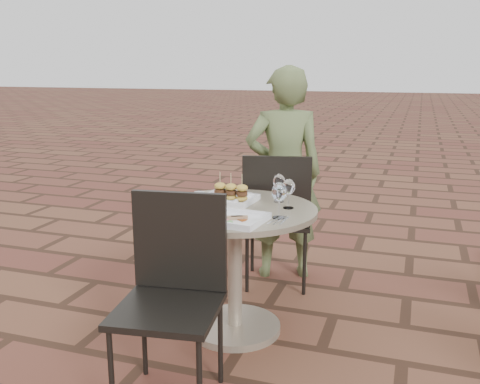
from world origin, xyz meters
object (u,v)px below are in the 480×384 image
(chair_near, at_px, (174,280))
(diner, at_px, (284,174))
(chair_far, at_px, (277,210))
(plate_tuna, at_px, (236,219))
(plate_salmon, at_px, (225,196))
(cafe_table, at_px, (235,250))
(plate_sliders, at_px, (231,196))

(chair_near, distance_m, diner, 1.57)
(chair_far, height_order, chair_near, same)
(diner, bearing_deg, plate_tuna, 71.43)
(chair_far, xyz_separation_m, plate_salmon, (-0.18, -0.51, 0.20))
(chair_near, bearing_deg, plate_salmon, 85.46)
(cafe_table, height_order, plate_sliders, plate_sliders)
(plate_sliders, bearing_deg, plate_salmon, 139.70)
(chair_far, bearing_deg, chair_near, 72.00)
(cafe_table, bearing_deg, chair_near, -96.29)
(chair_near, height_order, plate_salmon, chair_near)
(cafe_table, relative_size, diner, 0.60)
(diner, distance_m, plate_sliders, 0.82)
(diner, distance_m, plate_salmon, 0.78)
(plate_sliders, distance_m, plate_tuna, 0.40)
(plate_sliders, bearing_deg, chair_far, 77.21)
(plate_sliders, bearing_deg, chair_near, -90.77)
(diner, height_order, plate_salmon, diner)
(cafe_table, distance_m, plate_sliders, 0.31)
(diner, height_order, plate_sliders, diner)
(chair_near, distance_m, plate_tuna, 0.46)
(plate_salmon, xyz_separation_m, plate_tuna, (0.21, -0.41, -0.00))
(chair_near, relative_size, diner, 0.62)
(chair_near, bearing_deg, chair_far, 76.17)
(plate_salmon, distance_m, plate_tuna, 0.46)
(cafe_table, distance_m, chair_far, 0.67)
(cafe_table, height_order, chair_near, chair_near)
(plate_salmon, bearing_deg, chair_near, -86.70)
(diner, relative_size, plate_tuna, 5.05)
(cafe_table, xyz_separation_m, diner, (0.05, 0.92, 0.26))
(plate_salmon, bearing_deg, diner, 77.94)
(plate_salmon, height_order, plate_tuna, plate_salmon)
(cafe_table, xyz_separation_m, plate_salmon, (-0.12, 0.15, 0.26))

